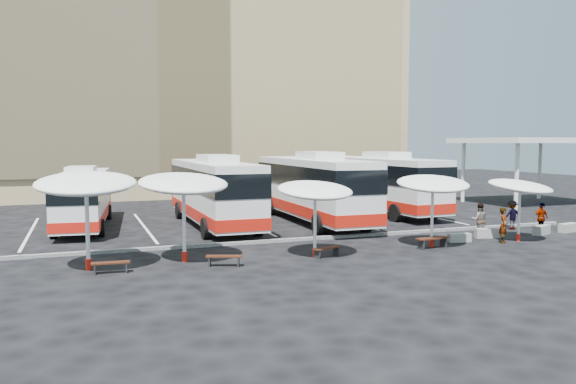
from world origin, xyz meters
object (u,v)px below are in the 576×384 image
object	(u,v)px
sunshade_4	(520,187)
passenger_3	(512,215)
bus_0	(84,196)
sunshade_0	(86,184)
wood_bench_0	(111,265)
bus_3	(377,181)
conc_bench_3	(568,228)
sunshade_1	(183,184)
conc_bench_0	(459,238)
wood_bench_1	(224,258)
sunshade_2	(315,191)
bus_2	(312,186)
conc_bench_2	(541,230)
passenger_0	(504,225)
conc_bench_1	(487,233)
passenger_2	(541,218)
bus_1	(213,189)
wood_bench_2	(327,250)
wood_bench_3	(432,240)
passenger_1	(480,220)
sunshade_3	(433,184)

from	to	relation	value
sunshade_4	passenger_3	world-z (taller)	sunshade_4
bus_0	sunshade_0	world-z (taller)	sunshade_0
wood_bench_0	sunshade_0	bearing A→B (deg)	131.65
bus_3	conc_bench_3	bearing A→B (deg)	-66.37
sunshade_1	conc_bench_0	bearing A→B (deg)	-0.50
wood_bench_1	conc_bench_3	xyz separation A→B (m)	(19.53, 1.81, -0.09)
sunshade_2	bus_2	bearing A→B (deg)	67.85
bus_2	conc_bench_2	world-z (taller)	bus_2
passenger_0	conc_bench_1	bearing A→B (deg)	29.96
sunshade_0	sunshade_2	distance (m)	9.05
wood_bench_1	sunshade_1	bearing A→B (deg)	132.19
conc_bench_2	passenger_2	bearing A→B (deg)	50.09
bus_2	conc_bench_0	size ratio (longest dim) A/B	12.35
sunshade_4	passenger_0	bearing A→B (deg)	-171.10
passenger_3	wood_bench_1	bearing A→B (deg)	15.30
bus_3	conc_bench_0	size ratio (longest dim) A/B	12.17
sunshade_4	wood_bench_0	bearing A→B (deg)	-179.42
bus_1	sunshade_1	bearing A→B (deg)	-109.48
sunshade_4	wood_bench_2	size ratio (longest dim) A/B	2.87
conc_bench_0	passenger_3	size ratio (longest dim) A/B	0.68
bus_3	passenger_3	world-z (taller)	bus_3
sunshade_0	wood_bench_3	size ratio (longest dim) A/B	2.45
bus_2	passenger_2	size ratio (longest dim) A/B	8.29
conc_bench_0	wood_bench_3	bearing A→B (deg)	-156.87
passenger_0	sunshade_4	bearing A→B (deg)	-39.63
bus_1	passenger_2	bearing A→B (deg)	-29.22
conc_bench_0	passenger_1	size ratio (longest dim) A/B	0.64
wood_bench_2	passenger_3	size ratio (longest dim) A/B	0.85
sunshade_2	conc_bench_3	world-z (taller)	sunshade_2
sunshade_2	sunshade_4	xyz separation A→B (m)	(10.90, 0.08, -0.14)
bus_0	bus_1	distance (m)	7.32
passenger_1	passenger_3	world-z (taller)	passenger_1
conc_bench_2	passenger_1	xyz separation A→B (m)	(-3.45, 0.65, 0.62)
sunshade_2	wood_bench_0	bearing A→B (deg)	-179.20
sunshade_1	conc_bench_2	world-z (taller)	sunshade_1
bus_3	sunshade_1	bearing A→B (deg)	-145.43
wood_bench_2	conc_bench_0	xyz separation A→B (m)	(7.54, 1.04, -0.11)
sunshade_2	wood_bench_2	world-z (taller)	sunshade_2
bus_3	sunshade_0	world-z (taller)	bus_3
sunshade_3	sunshade_0	bearing A→B (deg)	178.16
bus_0	passenger_1	xyz separation A→B (m)	(19.09, -10.44, -0.94)
bus_3	conc_bench_2	world-z (taller)	bus_3
sunshade_4	conc_bench_3	distance (m)	5.37
conc_bench_2	passenger_2	world-z (taller)	passenger_2
bus_0	conc_bench_1	distance (m)	22.13
sunshade_3	passenger_0	distance (m)	4.38
wood_bench_2	conc_bench_1	distance (m)	9.78
bus_0	sunshade_3	distance (m)	19.31
conc_bench_2	passenger_2	distance (m)	0.69
sunshade_2	conc_bench_1	xyz separation A→B (m)	(10.14, 1.40, -2.59)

